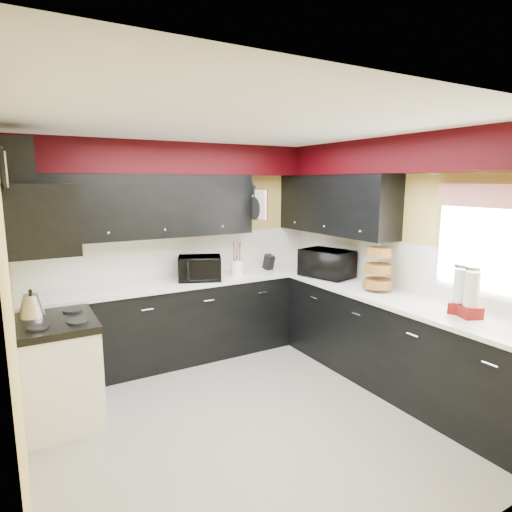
{
  "coord_description": "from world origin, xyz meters",
  "views": [
    {
      "loc": [
        -1.76,
        -3.1,
        2.07
      ],
      "look_at": [
        0.52,
        0.86,
        1.27
      ],
      "focal_mm": 30.0,
      "sensor_mm": 36.0,
      "label": 1
    }
  ],
  "objects_px": {
    "toaster_oven": "(200,268)",
    "kettle": "(32,306)",
    "microwave": "(327,263)",
    "utensil_crock": "(237,268)",
    "knife_block": "(269,262)"
  },
  "relations": [
    {
      "from": "toaster_oven",
      "to": "kettle",
      "type": "bearing_deg",
      "value": -142.12
    },
    {
      "from": "microwave",
      "to": "utensil_crock",
      "type": "relative_size",
      "value": 3.33
    },
    {
      "from": "microwave",
      "to": "knife_block",
      "type": "xyz_separation_m",
      "value": [
        -0.38,
        0.71,
        -0.07
      ]
    },
    {
      "from": "microwave",
      "to": "utensil_crock",
      "type": "height_order",
      "value": "microwave"
    },
    {
      "from": "microwave",
      "to": "knife_block",
      "type": "relative_size",
      "value": 3.06
    },
    {
      "from": "utensil_crock",
      "to": "knife_block",
      "type": "distance_m",
      "value": 0.52
    },
    {
      "from": "toaster_oven",
      "to": "knife_block",
      "type": "xyz_separation_m",
      "value": [
        1.0,
        0.11,
        -0.04
      ]
    },
    {
      "from": "utensil_crock",
      "to": "knife_block",
      "type": "xyz_separation_m",
      "value": [
        0.51,
        0.09,
        0.01
      ]
    },
    {
      "from": "knife_block",
      "to": "kettle",
      "type": "height_order",
      "value": "knife_block"
    },
    {
      "from": "toaster_oven",
      "to": "microwave",
      "type": "bearing_deg",
      "value": -1.24
    },
    {
      "from": "utensil_crock",
      "to": "knife_block",
      "type": "bearing_deg",
      "value": 10.3
    },
    {
      "from": "toaster_oven",
      "to": "utensil_crock",
      "type": "height_order",
      "value": "toaster_oven"
    },
    {
      "from": "knife_block",
      "to": "utensil_crock",
      "type": "bearing_deg",
      "value": -175.2
    },
    {
      "from": "toaster_oven",
      "to": "kettle",
      "type": "height_order",
      "value": "toaster_oven"
    },
    {
      "from": "knife_block",
      "to": "kettle",
      "type": "distance_m",
      "value": 2.83
    }
  ]
}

